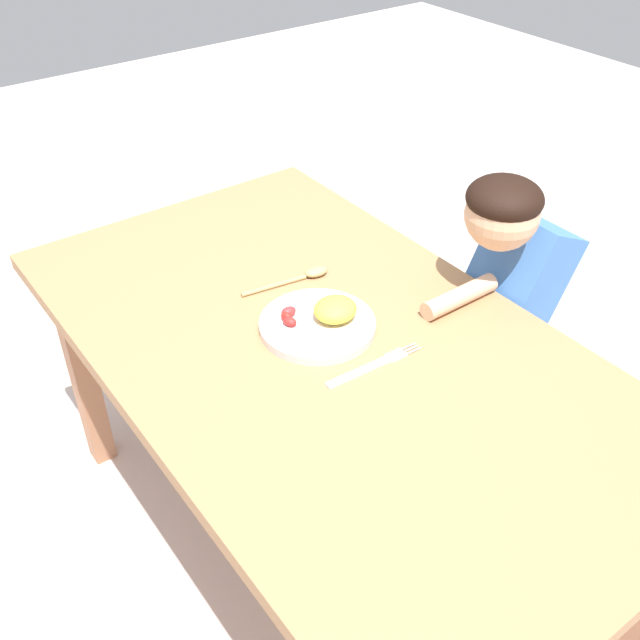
% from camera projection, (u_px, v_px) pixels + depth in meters
% --- Properties ---
extents(ground_plane, '(8.00, 8.00, 0.00)m').
position_uv_depth(ground_plane, '(327.00, 548.00, 1.93)').
color(ground_plane, beige).
extents(dining_table, '(1.48, 0.84, 0.68)m').
position_uv_depth(dining_table, '(329.00, 373.00, 1.56)').
color(dining_table, '#9C7048').
rests_on(dining_table, ground_plane).
extents(plate, '(0.25, 0.25, 0.07)m').
position_uv_depth(plate, '(321.00, 321.00, 1.55)').
color(plate, silver).
rests_on(plate, dining_table).
extents(fork, '(0.03, 0.22, 0.01)m').
position_uv_depth(fork, '(372.00, 366.00, 1.46)').
color(fork, silver).
rests_on(fork, dining_table).
extents(spoon, '(0.05, 0.22, 0.02)m').
position_uv_depth(spoon, '(304.00, 276.00, 1.71)').
color(spoon, tan).
rests_on(spoon, dining_table).
extents(person, '(0.19, 0.42, 0.96)m').
position_uv_depth(person, '(506.00, 332.00, 1.82)').
color(person, '#3D5074').
rests_on(person, ground_plane).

